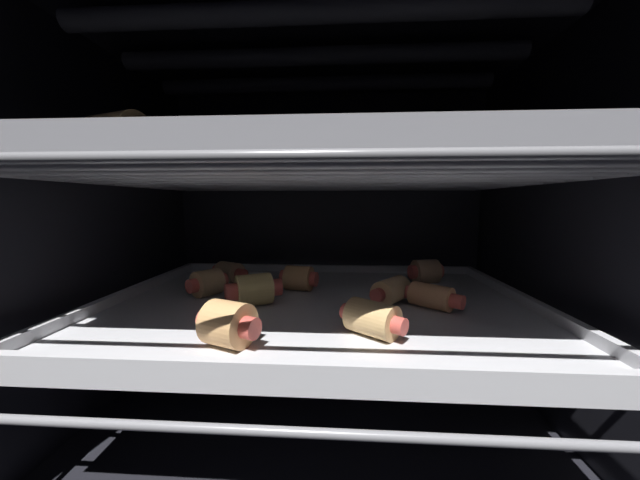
% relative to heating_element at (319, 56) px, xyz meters
% --- Properties ---
extents(ground_plane, '(0.52, 0.44, 0.01)m').
position_rel_heating_element_xyz_m(ground_plane, '(0.00, -0.00, -0.39)').
color(ground_plane, black).
extents(oven_wall_back, '(0.52, 0.01, 0.41)m').
position_rel_heating_element_xyz_m(oven_wall_back, '(0.00, 0.21, -0.18)').
color(oven_wall_back, black).
rests_on(oven_wall_back, ground_plane).
extents(oven_wall_left, '(0.01, 0.42, 0.41)m').
position_rel_heating_element_xyz_m(oven_wall_left, '(-0.25, -0.00, -0.18)').
color(oven_wall_left, black).
rests_on(oven_wall_left, ground_plane).
extents(oven_wall_right, '(0.01, 0.42, 0.41)m').
position_rel_heating_element_xyz_m(oven_wall_right, '(0.25, -0.00, -0.18)').
color(oven_wall_right, black).
rests_on(oven_wall_right, ground_plane).
extents(oven_ceiling, '(0.52, 0.44, 0.01)m').
position_rel_heating_element_xyz_m(oven_ceiling, '(0.00, -0.00, 0.04)').
color(oven_ceiling, black).
extents(heating_element, '(0.40, 0.17, 0.02)m').
position_rel_heating_element_xyz_m(heating_element, '(0.00, 0.00, 0.00)').
color(heating_element, '#333338').
extents(oven_rack_lower, '(0.47, 0.41, 0.01)m').
position_rel_heating_element_xyz_m(oven_rack_lower, '(0.00, -0.00, -0.26)').
color(oven_rack_lower, slate).
extents(baking_tray_lower, '(0.44, 0.32, 0.02)m').
position_rel_heating_element_xyz_m(baking_tray_lower, '(0.00, -0.00, -0.26)').
color(baking_tray_lower, silver).
rests_on(baking_tray_lower, oven_rack_lower).
extents(pig_in_blanket_lower_0, '(0.04, 0.05, 0.03)m').
position_rel_heating_element_xyz_m(pig_in_blanket_lower_0, '(-0.13, 0.01, -0.24)').
color(pig_in_blanket_lower_0, tan).
rests_on(pig_in_blanket_lower_0, baking_tray_lower).
extents(pig_in_blanket_lower_1, '(0.05, 0.05, 0.03)m').
position_rel_heating_element_xyz_m(pig_in_blanket_lower_1, '(0.05, -0.09, -0.24)').
color(pig_in_blanket_lower_1, tan).
rests_on(pig_in_blanket_lower_1, baking_tray_lower).
extents(pig_in_blanket_lower_2, '(0.06, 0.05, 0.02)m').
position_rel_heating_element_xyz_m(pig_in_blanket_lower_2, '(0.11, -0.01, -0.24)').
color(pig_in_blanket_lower_2, tan).
rests_on(pig_in_blanket_lower_2, baking_tray_lower).
extents(pig_in_blanket_lower_3, '(0.05, 0.06, 0.03)m').
position_rel_heating_element_xyz_m(pig_in_blanket_lower_3, '(0.08, 0.00, -0.24)').
color(pig_in_blanket_lower_3, tan).
rests_on(pig_in_blanket_lower_3, baking_tray_lower).
extents(pig_in_blanket_lower_4, '(0.05, 0.04, 0.03)m').
position_rel_heating_element_xyz_m(pig_in_blanket_lower_4, '(0.14, 0.09, -0.24)').
color(pig_in_blanket_lower_4, tan).
rests_on(pig_in_blanket_lower_4, baking_tray_lower).
extents(pig_in_blanket_lower_5, '(0.06, 0.05, 0.03)m').
position_rel_heating_element_xyz_m(pig_in_blanket_lower_5, '(-0.07, -0.02, -0.23)').
color(pig_in_blanket_lower_5, tan).
rests_on(pig_in_blanket_lower_5, baking_tray_lower).
extents(pig_in_blanket_lower_6, '(0.05, 0.04, 0.03)m').
position_rel_heating_element_xyz_m(pig_in_blanket_lower_6, '(-0.06, -0.11, -0.23)').
color(pig_in_blanket_lower_6, tan).
rests_on(pig_in_blanket_lower_6, baking_tray_lower).
extents(pig_in_blanket_lower_7, '(0.06, 0.04, 0.03)m').
position_rel_heating_element_xyz_m(pig_in_blanket_lower_7, '(-0.13, 0.08, -0.24)').
color(pig_in_blanket_lower_7, tan).
rests_on(pig_in_blanket_lower_7, baking_tray_lower).
extents(pig_in_blanket_lower_8, '(0.05, 0.04, 0.03)m').
position_rel_heating_element_xyz_m(pig_in_blanket_lower_8, '(-0.03, 0.05, -0.24)').
color(pig_in_blanket_lower_8, tan).
rests_on(pig_in_blanket_lower_8, baking_tray_lower).
extents(oven_rack_upper, '(0.47, 0.41, 0.01)m').
position_rel_heating_element_xyz_m(oven_rack_upper, '(0.00, -0.00, -0.12)').
color(oven_rack_upper, slate).
extents(baking_tray_upper, '(0.44, 0.32, 0.02)m').
position_rel_heating_element_xyz_m(baking_tray_upper, '(0.00, -0.00, -0.11)').
color(baking_tray_upper, gray).
rests_on(baking_tray_upper, oven_rack_upper).
extents(pig_in_blanket_upper_0, '(0.05, 0.05, 0.03)m').
position_rel_heating_element_xyz_m(pig_in_blanket_upper_0, '(0.14, -0.07, -0.10)').
color(pig_in_blanket_upper_0, tan).
rests_on(pig_in_blanket_upper_0, baking_tray_upper).
extents(pig_in_blanket_upper_1, '(0.05, 0.05, 0.03)m').
position_rel_heating_element_xyz_m(pig_in_blanket_upper_1, '(0.08, -0.02, -0.10)').
color(pig_in_blanket_upper_1, tan).
rests_on(pig_in_blanket_upper_1, baking_tray_upper).
extents(pig_in_blanket_upper_2, '(0.05, 0.04, 0.03)m').
position_rel_heating_element_xyz_m(pig_in_blanket_upper_2, '(0.11, 0.09, -0.10)').
color(pig_in_blanket_upper_2, tan).
rests_on(pig_in_blanket_upper_2, baking_tray_upper).
extents(pig_in_blanket_upper_3, '(0.06, 0.04, 0.02)m').
position_rel_heating_element_xyz_m(pig_in_blanket_upper_3, '(-0.13, -0.12, -0.10)').
color(pig_in_blanket_upper_3, tan).
rests_on(pig_in_blanket_upper_3, baking_tray_upper).
extents(pig_in_blanket_upper_4, '(0.04, 0.05, 0.03)m').
position_rel_heating_element_xyz_m(pig_in_blanket_upper_4, '(0.05, 0.08, -0.09)').
color(pig_in_blanket_upper_4, tan).
rests_on(pig_in_blanket_upper_4, baking_tray_upper).
extents(pig_in_blanket_upper_5, '(0.06, 0.04, 0.03)m').
position_rel_heating_element_xyz_m(pig_in_blanket_upper_5, '(-0.05, 0.02, -0.09)').
color(pig_in_blanket_upper_5, tan).
rests_on(pig_in_blanket_upper_5, baking_tray_upper).
extents(pig_in_blanket_upper_6, '(0.05, 0.03, 0.03)m').
position_rel_heating_element_xyz_m(pig_in_blanket_upper_6, '(-0.07, 0.11, -0.10)').
color(pig_in_blanket_upper_6, tan).
rests_on(pig_in_blanket_upper_6, baking_tray_upper).
extents(pig_in_blanket_upper_7, '(0.04, 0.05, 0.03)m').
position_rel_heating_element_xyz_m(pig_in_blanket_upper_7, '(-0.06, 0.07, -0.10)').
color(pig_in_blanket_upper_7, tan).
rests_on(pig_in_blanket_upper_7, baking_tray_upper).
extents(pig_in_blanket_upper_8, '(0.06, 0.05, 0.03)m').
position_rel_heating_element_xyz_m(pig_in_blanket_upper_8, '(0.16, 0.04, -0.09)').
color(pig_in_blanket_upper_8, tan).
rests_on(pig_in_blanket_upper_8, baking_tray_upper).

